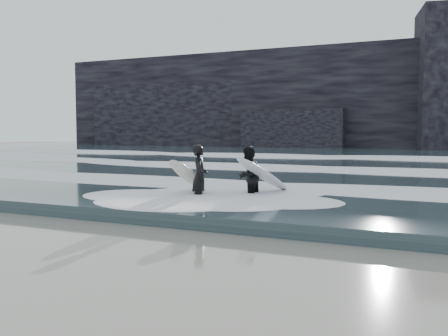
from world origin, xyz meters
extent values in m
plane|color=#775B50|center=(0.00, 0.00, 0.00)|extent=(120.00, 120.00, 0.00)
cube|color=#2B3B41|center=(0.00, 29.00, 0.15)|extent=(90.00, 52.00, 0.30)
cube|color=black|center=(0.00, 46.00, 5.00)|extent=(70.00, 9.00, 10.00)
ellipsoid|color=white|center=(0.00, 9.00, 0.40)|extent=(60.00, 3.20, 0.20)
ellipsoid|color=white|center=(0.00, 16.00, 0.42)|extent=(60.00, 4.00, 0.24)
ellipsoid|color=white|center=(0.00, 25.00, 0.45)|extent=(60.00, 4.80, 0.30)
imported|color=black|center=(0.30, 5.70, 0.80)|extent=(0.62, 0.70, 1.61)
ellipsoid|color=silver|center=(-0.10, 5.75, 0.83)|extent=(0.72, 1.88, 0.94)
imported|color=black|center=(1.30, 6.49, 0.78)|extent=(0.65, 0.80, 1.56)
ellipsoid|color=white|center=(1.72, 6.49, 0.84)|extent=(1.17, 2.16, 1.09)
camera|label=1|loc=(6.13, -5.49, 1.97)|focal=40.00mm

